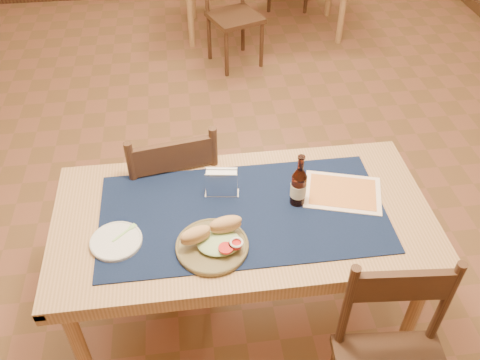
{
  "coord_description": "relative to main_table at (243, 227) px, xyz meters",
  "views": [
    {
      "loc": [
        -0.2,
        -2.29,
        2.29
      ],
      "look_at": [
        0.0,
        -0.7,
        0.85
      ],
      "focal_mm": 38.0,
      "sensor_mm": 36.0,
      "label": 1
    }
  ],
  "objects": [
    {
      "name": "beer_bottle",
      "position": [
        0.24,
        0.03,
        0.18
      ],
      "size": [
        0.07,
        0.07,
        0.25
      ],
      "color": "#4B1C0D",
      "rests_on": "placemat"
    },
    {
      "name": "chair_back_near",
      "position": [
        0.27,
        2.67,
        -0.22
      ],
      "size": [
        0.51,
        0.51,
        0.86
      ],
      "color": "#3F2916",
      "rests_on": "ground"
    },
    {
      "name": "sandwich_plate",
      "position": [
        -0.14,
        -0.17,
        0.12
      ],
      "size": [
        0.29,
        0.29,
        0.11
      ],
      "color": "brown",
      "rests_on": "placemat"
    },
    {
      "name": "placemat",
      "position": [
        0.0,
        0.0,
        0.09
      ],
      "size": [
        1.2,
        0.6,
        0.01
      ],
      "primitive_type": "cube",
      "color": "#0E1836",
      "rests_on": "main_table"
    },
    {
      "name": "baseboard",
      "position": [
        0.0,
        0.8,
        -0.62
      ],
      "size": [
        6.0,
        7.0,
        0.1
      ],
      "color": "#3F2916",
      "rests_on": "ground"
    },
    {
      "name": "chair_main_far",
      "position": [
        -0.3,
        0.46,
        -0.17
      ],
      "size": [
        0.51,
        0.51,
        0.95
      ],
      "color": "#3F2916",
      "rests_on": "ground"
    },
    {
      "name": "menu_card",
      "position": [
        0.45,
        0.06,
        0.09
      ],
      "size": [
        0.39,
        0.33,
        0.01
      ],
      "color": "#FDDDBF",
      "rests_on": "placemat"
    },
    {
      "name": "main_table",
      "position": [
        0.0,
        0.0,
        0.0
      ],
      "size": [
        1.6,
        0.8,
        0.75
      ],
      "color": "#AF8252",
      "rests_on": "ground"
    },
    {
      "name": "side_plate",
      "position": [
        -0.52,
        -0.1,
        0.1
      ],
      "size": [
        0.21,
        0.21,
        0.02
      ],
      "color": "silver",
      "rests_on": "placemat"
    },
    {
      "name": "napkin_holder",
      "position": [
        -0.08,
        0.13,
        0.15
      ],
      "size": [
        0.15,
        0.07,
        0.13
      ],
      "color": "white",
      "rests_on": "placemat"
    },
    {
      "name": "fork",
      "position": [
        -0.48,
        -0.06,
        0.1
      ],
      "size": [
        0.1,
        0.09,
        0.0
      ],
      "color": "#99D675",
      "rests_on": "side_plate"
    }
  ]
}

